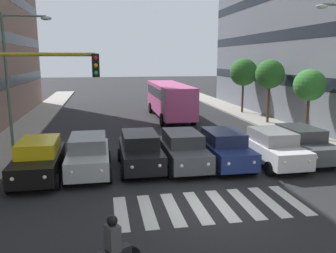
{
  "coord_description": "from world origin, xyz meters",
  "views": [
    {
      "loc": [
        3.6,
        11.19,
        5.17
      ],
      "look_at": [
        0.55,
        -5.19,
        1.92
      ],
      "focal_mm": 37.29,
      "sensor_mm": 36.0,
      "label": 1
    }
  ],
  "objects_px": {
    "street_lamp_right": "(14,70)",
    "bus_behind_traffic": "(169,97)",
    "car_2": "(224,148)",
    "car_3": "(183,150)",
    "car_1": "(273,147)",
    "street_tree_3": "(244,72)",
    "car_4": "(140,151)",
    "car_6": "(39,159)",
    "car_0": "(301,143)",
    "traffic_light_gantry": "(13,106)",
    "street_tree_1": "(310,85)",
    "street_tree_2": "(270,74)",
    "car_5": "(88,154)",
    "motorcycle_with_rider": "(111,253)"
  },
  "relations": [
    {
      "from": "car_3",
      "to": "bus_behind_traffic",
      "type": "bearing_deg",
      "value": -98.14
    },
    {
      "from": "car_0",
      "to": "street_tree_2",
      "type": "height_order",
      "value": "street_tree_2"
    },
    {
      "from": "street_lamp_right",
      "to": "car_2",
      "type": "bearing_deg",
      "value": 157.62
    },
    {
      "from": "street_tree_1",
      "to": "street_tree_2",
      "type": "relative_size",
      "value": 0.88
    },
    {
      "from": "car_0",
      "to": "street_tree_2",
      "type": "bearing_deg",
      "value": -106.97
    },
    {
      "from": "car_2",
      "to": "car_4",
      "type": "bearing_deg",
      "value": -3.99
    },
    {
      "from": "car_0",
      "to": "street_tree_3",
      "type": "xyz_separation_m",
      "value": [
        -3.05,
        -15.18,
        3.01
      ]
    },
    {
      "from": "street_tree_2",
      "to": "car_0",
      "type": "bearing_deg",
      "value": 73.03
    },
    {
      "from": "car_0",
      "to": "street_tree_1",
      "type": "height_order",
      "value": "street_tree_1"
    },
    {
      "from": "car_2",
      "to": "street_tree_1",
      "type": "xyz_separation_m",
      "value": [
        -7.23,
        -4.53,
        2.6
      ]
    },
    {
      "from": "car_3",
      "to": "street_tree_3",
      "type": "bearing_deg",
      "value": -121.33
    },
    {
      "from": "car_1",
      "to": "car_4",
      "type": "height_order",
      "value": "same"
    },
    {
      "from": "car_2",
      "to": "bus_behind_traffic",
      "type": "height_order",
      "value": "bus_behind_traffic"
    },
    {
      "from": "traffic_light_gantry",
      "to": "car_2",
      "type": "bearing_deg",
      "value": -155.91
    },
    {
      "from": "car_2",
      "to": "car_5",
      "type": "bearing_deg",
      "value": -0.26
    },
    {
      "from": "car_2",
      "to": "car_3",
      "type": "height_order",
      "value": "same"
    },
    {
      "from": "car_2",
      "to": "bus_behind_traffic",
      "type": "relative_size",
      "value": 0.42
    },
    {
      "from": "bus_behind_traffic",
      "to": "street_tree_2",
      "type": "relative_size",
      "value": 2.12
    },
    {
      "from": "car_6",
      "to": "bus_behind_traffic",
      "type": "xyz_separation_m",
      "value": [
        -8.54,
        -14.61,
        0.97
      ]
    },
    {
      "from": "car_4",
      "to": "bus_behind_traffic",
      "type": "distance_m",
      "value": 14.59
    },
    {
      "from": "bus_behind_traffic",
      "to": "motorcycle_with_rider",
      "type": "bearing_deg",
      "value": 75.77
    },
    {
      "from": "car_0",
      "to": "car_4",
      "type": "relative_size",
      "value": 1.0
    },
    {
      "from": "street_tree_1",
      "to": "street_tree_3",
      "type": "height_order",
      "value": "street_tree_3"
    },
    {
      "from": "car_1",
      "to": "car_6",
      "type": "distance_m",
      "value": 10.95
    },
    {
      "from": "street_lamp_right",
      "to": "bus_behind_traffic",
      "type": "bearing_deg",
      "value": -135.85
    },
    {
      "from": "car_1",
      "to": "street_tree_3",
      "type": "height_order",
      "value": "street_tree_3"
    },
    {
      "from": "car_2",
      "to": "traffic_light_gantry",
      "type": "bearing_deg",
      "value": 24.09
    },
    {
      "from": "car_0",
      "to": "car_2",
      "type": "relative_size",
      "value": 1.0
    },
    {
      "from": "car_4",
      "to": "motorcycle_with_rider",
      "type": "height_order",
      "value": "car_4"
    },
    {
      "from": "street_tree_1",
      "to": "bus_behind_traffic",
      "type": "bearing_deg",
      "value": -53.4
    },
    {
      "from": "bus_behind_traffic",
      "to": "motorcycle_with_rider",
      "type": "xyz_separation_m",
      "value": [
        5.65,
        22.27,
        -1.21
      ]
    },
    {
      "from": "car_2",
      "to": "car_3",
      "type": "bearing_deg",
      "value": -2.64
    },
    {
      "from": "car_0",
      "to": "street_tree_1",
      "type": "distance_m",
      "value": 5.9
    },
    {
      "from": "motorcycle_with_rider",
      "to": "car_5",
      "type": "bearing_deg",
      "value": -84.27
    },
    {
      "from": "car_2",
      "to": "car_6",
      "type": "bearing_deg",
      "value": 2.32
    },
    {
      "from": "car_0",
      "to": "street_lamp_right",
      "type": "relative_size",
      "value": 0.6
    },
    {
      "from": "traffic_light_gantry",
      "to": "street_tree_3",
      "type": "height_order",
      "value": "traffic_light_gantry"
    },
    {
      "from": "car_0",
      "to": "car_2",
      "type": "height_order",
      "value": "same"
    },
    {
      "from": "car_1",
      "to": "car_6",
      "type": "bearing_deg",
      "value": 0.27
    },
    {
      "from": "bus_behind_traffic",
      "to": "street_tree_2",
      "type": "xyz_separation_m",
      "value": [
        -7.19,
        4.33,
        2.09
      ]
    },
    {
      "from": "car_4",
      "to": "street_tree_2",
      "type": "bearing_deg",
      "value": -139.39
    },
    {
      "from": "car_4",
      "to": "street_lamp_right",
      "type": "relative_size",
      "value": 0.6
    },
    {
      "from": "car_0",
      "to": "motorcycle_with_rider",
      "type": "xyz_separation_m",
      "value": [
        9.86,
        8.18,
        -0.24
      ]
    },
    {
      "from": "car_4",
      "to": "bus_behind_traffic",
      "type": "bearing_deg",
      "value": -106.2
    },
    {
      "from": "bus_behind_traffic",
      "to": "traffic_light_gantry",
      "type": "relative_size",
      "value": 1.91
    },
    {
      "from": "car_5",
      "to": "street_tree_1",
      "type": "relative_size",
      "value": 1.01
    },
    {
      "from": "street_tree_2",
      "to": "car_5",
      "type": "bearing_deg",
      "value": 35.96
    },
    {
      "from": "motorcycle_with_rider",
      "to": "street_lamp_right",
      "type": "relative_size",
      "value": 0.21
    },
    {
      "from": "street_lamp_right",
      "to": "street_tree_2",
      "type": "xyz_separation_m",
      "value": [
        -17.5,
        -5.68,
        -0.64
      ]
    },
    {
      "from": "car_3",
      "to": "car_4",
      "type": "height_order",
      "value": "same"
    }
  ]
}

